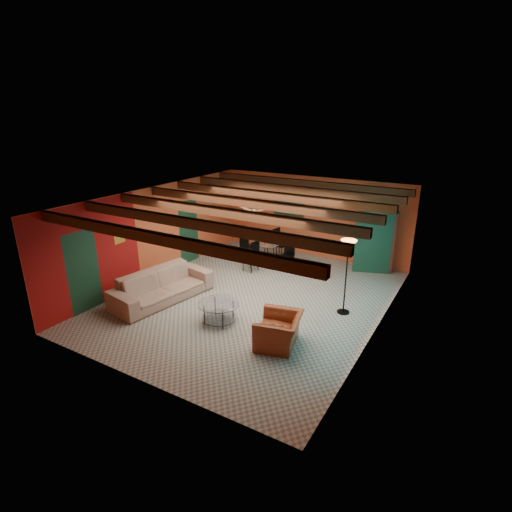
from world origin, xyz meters
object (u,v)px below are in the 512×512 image
Objects in this scene: potted_plant at (379,204)px; coffee_table at (219,312)px; floor_lamp at (346,277)px; armoire at (375,242)px; dining_table at (266,249)px; sofa at (162,286)px; armchair at (279,330)px; vase at (266,231)px.

coffee_table is at bearing -113.51° from potted_plant.
floor_lamp reaches higher than coffee_table.
armoire is 1.16m from potted_plant.
dining_table is 3.73m from potted_plant.
floor_lamp is at bearing -58.85° from sofa.
armchair is at bearing -115.71° from armoire.
armchair is at bearing -96.23° from potted_plant.
dining_table is (1.07, 3.70, 0.11)m from sofa.
dining_table is 1.02× the size of floor_lamp.
dining_table reaches higher than armchair.
sofa is 1.40× the size of dining_table.
potted_plant is at bearing 66.49° from coffee_table.
dining_table is 4.17× the size of potted_plant.
potted_plant reaches higher than coffee_table.
vase is (0.00, 0.00, 0.61)m from dining_table.
armoire reaches higher than coffee_table.
vase reaches higher than sofa.
potted_plant is at bearing 92.47° from floor_lamp.
armoire is at bearing 21.09° from dining_table.
coffee_table is 3.15m from floor_lamp.
vase is (1.07, 3.70, 0.71)m from sofa.
vase is at bearing -6.22° from sofa.
coffee_table is at bearing -132.99° from armoire.
floor_lamp reaches higher than dining_table.
potted_plant is at bearing 21.09° from vase.
vase is at bearing 148.67° from floor_lamp.
sofa is at bearing -106.10° from dining_table.
sofa is 6.70m from potted_plant.
floor_lamp is 3.86m from vase.
potted_plant is at bearing 21.09° from dining_table.
sofa is at bearing -150.13° from armoire.
armchair is 1.05× the size of coffee_table.
vase is (-2.57, 4.10, 0.77)m from armchair.
dining_table is (-0.91, 3.94, 0.25)m from coffee_table.
armchair is 5.00× the size of vase.
armoire is (3.15, 1.22, 0.43)m from dining_table.
vase is at bearing 102.99° from coffee_table.
floor_lamp is at bearing -31.33° from vase.
floor_lamp is (0.72, 2.09, 0.61)m from armchair.
armchair is 0.53× the size of dining_table.
sofa is at bearing -158.73° from floor_lamp.
sofa is 2.00m from coffee_table.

